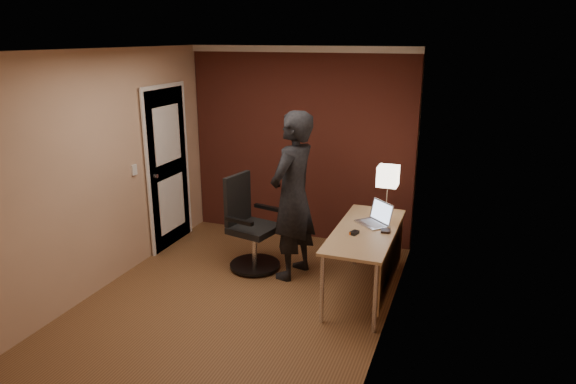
% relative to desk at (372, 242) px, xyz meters
% --- Properties ---
extents(room, '(4.00, 4.00, 4.00)m').
position_rel_desk_xyz_m(room, '(-1.53, 0.96, 0.77)').
color(room, brown).
rests_on(room, ground).
extents(desk, '(0.60, 1.50, 0.73)m').
position_rel_desk_xyz_m(desk, '(0.00, 0.00, 0.00)').
color(desk, tan).
rests_on(desk, ground).
extents(desk_lamp, '(0.22, 0.22, 0.54)m').
position_rel_desk_xyz_m(desk_lamp, '(0.03, 0.58, 0.55)').
color(desk_lamp, silver).
rests_on(desk_lamp, desk).
extents(laptop, '(0.42, 0.41, 0.23)m').
position_rel_desk_xyz_m(laptop, '(-0.00, 0.20, 0.19)').
color(laptop, silver).
rests_on(laptop, desk).
extents(mouse, '(0.09, 0.11, 0.03)m').
position_rel_desk_xyz_m(mouse, '(-0.15, -0.17, 0.14)').
color(mouse, black).
rests_on(mouse, desk).
extents(wallet, '(0.10, 0.12, 0.02)m').
position_rel_desk_xyz_m(wallet, '(0.13, 0.00, 0.14)').
color(wallet, black).
rests_on(wallet, desk).
extents(office_chair, '(0.59, 0.66, 1.08)m').
position_rel_desk_xyz_m(office_chair, '(-1.46, 0.20, -0.12)').
color(office_chair, black).
rests_on(office_chair, ground).
extents(person, '(0.58, 0.76, 1.87)m').
position_rel_desk_xyz_m(person, '(-0.93, 0.18, 0.34)').
color(person, black).
rests_on(person, ground).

